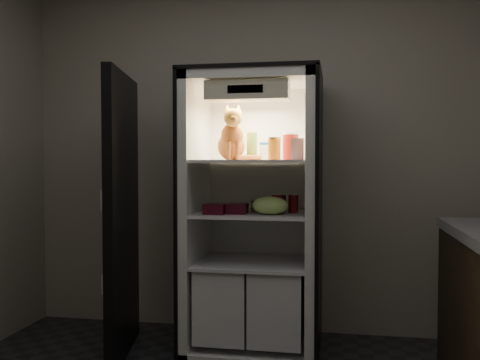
{
  "coord_description": "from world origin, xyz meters",
  "views": [
    {
      "loc": [
        0.56,
        -2.19,
        1.29
      ],
      "look_at": [
        -0.09,
        1.32,
        1.15
      ],
      "focal_mm": 40.0,
      "sensor_mm": 36.0,
      "label": 1
    }
  ],
  "objects_px": {
    "pepper_jar": "(291,146)",
    "condiment_jar": "(255,205)",
    "soda_can_b": "(293,203)",
    "tabby_cat": "(232,140)",
    "cream_carton": "(297,149)",
    "soda_can_c": "(277,204)",
    "salsa_jar": "(274,148)",
    "grape_bag": "(270,206)",
    "parmesan_shaker": "(252,146)",
    "soda_can_a": "(282,203)",
    "mayo_tub": "(266,151)",
    "berry_box_left": "(215,209)",
    "refrigerator": "(254,233)",
    "berry_box_right": "(237,209)"
  },
  "relations": [
    {
      "from": "refrigerator",
      "to": "condiment_jar",
      "type": "height_order",
      "value": "refrigerator"
    },
    {
      "from": "tabby_cat",
      "to": "parmesan_shaker",
      "type": "bearing_deg",
      "value": 16.73
    },
    {
      "from": "soda_can_a",
      "to": "grape_bag",
      "type": "xyz_separation_m",
      "value": [
        -0.05,
        -0.23,
        0.0
      ]
    },
    {
      "from": "soda_can_b",
      "to": "berry_box_left",
      "type": "bearing_deg",
      "value": -159.86
    },
    {
      "from": "refrigerator",
      "to": "cream_carton",
      "type": "xyz_separation_m",
      "value": [
        0.31,
        -0.26,
        0.56
      ]
    },
    {
      "from": "pepper_jar",
      "to": "mayo_tub",
      "type": "bearing_deg",
      "value": 153.52
    },
    {
      "from": "grape_bag",
      "to": "soda_can_b",
      "type": "bearing_deg",
      "value": 47.18
    },
    {
      "from": "berry_box_right",
      "to": "soda_can_a",
      "type": "bearing_deg",
      "value": 38.59
    },
    {
      "from": "cream_carton",
      "to": "soda_can_c",
      "type": "bearing_deg",
      "value": 138.88
    },
    {
      "from": "condiment_jar",
      "to": "berry_box_right",
      "type": "relative_size",
      "value": 0.66
    },
    {
      "from": "soda_can_c",
      "to": "condiment_jar",
      "type": "xyz_separation_m",
      "value": [
        -0.16,
        0.11,
        -0.02
      ]
    },
    {
      "from": "soda_can_c",
      "to": "condiment_jar",
      "type": "bearing_deg",
      "value": 144.27
    },
    {
      "from": "cream_carton",
      "to": "condiment_jar",
      "type": "height_order",
      "value": "cream_carton"
    },
    {
      "from": "parmesan_shaker",
      "to": "cream_carton",
      "type": "xyz_separation_m",
      "value": [
        0.32,
        -0.24,
        -0.03
      ]
    },
    {
      "from": "tabby_cat",
      "to": "refrigerator",
      "type": "bearing_deg",
      "value": 19.96
    },
    {
      "from": "soda_can_b",
      "to": "grape_bag",
      "type": "height_order",
      "value": "soda_can_b"
    },
    {
      "from": "grape_bag",
      "to": "parmesan_shaker",
      "type": "bearing_deg",
      "value": 129.54
    },
    {
      "from": "mayo_tub",
      "to": "tabby_cat",
      "type": "bearing_deg",
      "value": -136.44
    },
    {
      "from": "pepper_jar",
      "to": "condiment_jar",
      "type": "relative_size",
      "value": 2.09
    },
    {
      "from": "tabby_cat",
      "to": "parmesan_shaker",
      "type": "xyz_separation_m",
      "value": [
        0.12,
        0.08,
        -0.04
      ]
    },
    {
      "from": "condiment_jar",
      "to": "berry_box_left",
      "type": "relative_size",
      "value": 0.65
    },
    {
      "from": "salsa_jar",
      "to": "condiment_jar",
      "type": "height_order",
      "value": "salsa_jar"
    },
    {
      "from": "mayo_tub",
      "to": "cream_carton",
      "type": "height_order",
      "value": "cream_carton"
    },
    {
      "from": "soda_can_b",
      "to": "tabby_cat",
      "type": "bearing_deg",
      "value": -173.3
    },
    {
      "from": "soda_can_b",
      "to": "condiment_jar",
      "type": "height_order",
      "value": "soda_can_b"
    },
    {
      "from": "salsa_jar",
      "to": "cream_carton",
      "type": "bearing_deg",
      "value": -38.6
    },
    {
      "from": "berry_box_right",
      "to": "tabby_cat",
      "type": "bearing_deg",
      "value": 121.05
    },
    {
      "from": "cream_carton",
      "to": "tabby_cat",
      "type": "bearing_deg",
      "value": 160.12
    },
    {
      "from": "soda_can_a",
      "to": "berry_box_right",
      "type": "height_order",
      "value": "soda_can_a"
    },
    {
      "from": "soda_can_b",
      "to": "soda_can_c",
      "type": "height_order",
      "value": "soda_can_c"
    },
    {
      "from": "pepper_jar",
      "to": "soda_can_c",
      "type": "relative_size",
      "value": 1.41
    },
    {
      "from": "salsa_jar",
      "to": "soda_can_a",
      "type": "relative_size",
      "value": 1.27
    },
    {
      "from": "salsa_jar",
      "to": "grape_bag",
      "type": "height_order",
      "value": "salsa_jar"
    },
    {
      "from": "mayo_tub",
      "to": "salsa_jar",
      "type": "distance_m",
      "value": 0.24
    },
    {
      "from": "salsa_jar",
      "to": "soda_can_c",
      "type": "relative_size",
      "value": 1.13
    },
    {
      "from": "tabby_cat",
      "to": "salsa_jar",
      "type": "distance_m",
      "value": 0.29
    },
    {
      "from": "tabby_cat",
      "to": "cream_carton",
      "type": "distance_m",
      "value": 0.48
    },
    {
      "from": "cream_carton",
      "to": "salsa_jar",
      "type": "bearing_deg",
      "value": 141.4
    },
    {
      "from": "cream_carton",
      "to": "condiment_jar",
      "type": "relative_size",
      "value": 1.52
    },
    {
      "from": "soda_can_b",
      "to": "condiment_jar",
      "type": "bearing_deg",
      "value": 173.72
    },
    {
      "from": "salsa_jar",
      "to": "grape_bag",
      "type": "xyz_separation_m",
      "value": [
        -0.02,
        -0.06,
        -0.37
      ]
    },
    {
      "from": "pepper_jar",
      "to": "berry_box_left",
      "type": "relative_size",
      "value": 1.36
    },
    {
      "from": "berry_box_right",
      "to": "parmesan_shaker",
      "type": "bearing_deg",
      "value": 66.68
    },
    {
      "from": "soda_can_b",
      "to": "condiment_jar",
      "type": "relative_size",
      "value": 1.41
    },
    {
      "from": "pepper_jar",
      "to": "cream_carton",
      "type": "height_order",
      "value": "pepper_jar"
    },
    {
      "from": "pepper_jar",
      "to": "soda_can_b",
      "type": "distance_m",
      "value": 0.38
    },
    {
      "from": "pepper_jar",
      "to": "condiment_jar",
      "type": "height_order",
      "value": "pepper_jar"
    },
    {
      "from": "salsa_jar",
      "to": "soda_can_a",
      "type": "bearing_deg",
      "value": 78.91
    },
    {
      "from": "parmesan_shaker",
      "to": "cream_carton",
      "type": "bearing_deg",
      "value": -36.48
    },
    {
      "from": "soda_can_a",
      "to": "soda_can_b",
      "type": "distance_m",
      "value": 0.12
    }
  ]
}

